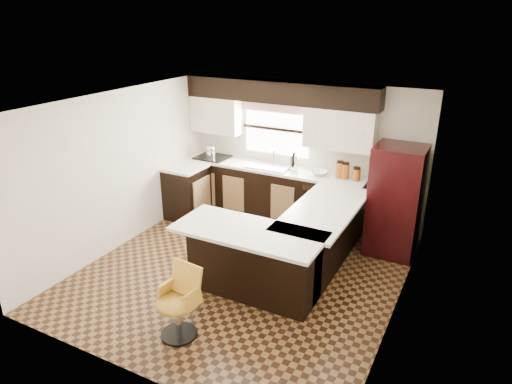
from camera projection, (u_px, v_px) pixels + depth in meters
The scene contains 30 objects.
floor at pixel (242, 272), 6.47m from camera, with size 4.40×4.40×0.00m, color #49301A.
ceiling at pixel (240, 103), 5.59m from camera, with size 4.40×4.40×0.00m, color silver.
wall_back at pixel (303, 152), 7.84m from camera, with size 4.40×4.40×0.00m, color beige.
wall_front at pixel (124, 272), 4.21m from camera, with size 4.40×4.40×0.00m, color beige.
wall_left at pixel (120, 170), 6.93m from camera, with size 4.40×4.40×0.00m, color beige.
wall_right at pixel (403, 226), 5.13m from camera, with size 4.40×4.40×0.00m, color beige.
base_cab_back at pixel (272, 194), 8.06m from camera, with size 3.30×0.60×0.90m, color black.
base_cab_left at pixel (187, 193), 8.11m from camera, with size 0.60×0.70×0.90m, color black.
counter_back at pixel (272, 168), 7.89m from camera, with size 3.30×0.60×0.04m, color silver.
counter_left at pixel (186, 167), 7.93m from camera, with size 0.60×0.70×0.04m, color silver.
soffit at pixel (279, 92), 7.49m from camera, with size 3.40×0.35×0.36m, color black.
upper_cab_left at pixel (217, 115), 8.20m from camera, with size 0.94×0.35×0.64m, color beige.
upper_cab_right at pixel (340, 129), 7.21m from camera, with size 1.14×0.35×0.64m, color beige.
window_pane at pixel (277, 129), 7.91m from camera, with size 1.20×0.02×0.90m, color white.
valance at pixel (276, 107), 7.73m from camera, with size 1.30×0.06×0.18m, color #D19B93.
sink at pixel (269, 166), 7.88m from camera, with size 0.75×0.45×0.03m, color #B2B2B7.
dishwasher at pixel (319, 211), 7.41m from camera, with size 0.58×0.03×0.78m, color black.
cooktop at pixel (213, 157), 8.37m from camera, with size 0.58×0.50×0.03m, color black.
peninsula_long at pixel (319, 240), 6.43m from camera, with size 0.60×1.95×0.90m, color black.
peninsula_return at pixel (254, 262), 5.85m from camera, with size 1.65×0.60×0.90m, color black.
counter_pen_long at pixel (324, 210), 6.24m from camera, with size 0.84×1.95×0.04m, color silver.
counter_pen_return at pixel (249, 232), 5.61m from camera, with size 1.89×0.84×0.04m, color silver.
refrigerator at pixel (395, 201), 6.75m from camera, with size 0.72×0.69×1.67m, color black.
bar_chair at pixel (177, 304), 5.06m from camera, with size 0.45×0.45×0.85m, color gold, non-canonical shape.
kettle at pixel (211, 150), 8.34m from camera, with size 0.18×0.18×0.24m, color silver, non-canonical shape.
percolator at pixel (294, 163), 7.66m from camera, with size 0.15×0.15×0.28m, color silver.
mixing_bowl at pixel (319, 173), 7.50m from camera, with size 0.27×0.27×0.07m, color white.
canister_large at pixel (340, 170), 7.34m from camera, with size 0.14×0.14×0.25m, color #964815.
canister_med at pixel (345, 171), 7.30m from camera, with size 0.13×0.13×0.24m, color #964815.
canister_small at pixel (356, 175), 7.23m from camera, with size 0.13×0.13×0.19m, color #964815.
Camera 1 is at (2.76, -4.87, 3.44)m, focal length 32.00 mm.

